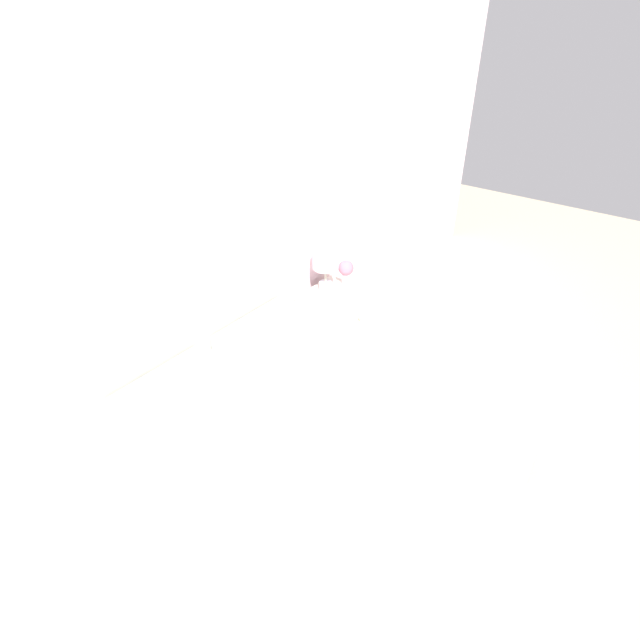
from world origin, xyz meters
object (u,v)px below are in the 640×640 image
(nightstand, at_px, (335,325))
(flower_vase, at_px, (346,270))
(bed, at_px, (309,444))
(table_lamp, at_px, (326,263))

(nightstand, distance_m, flower_vase, 0.45)
(bed, distance_m, nightstand, 1.32)
(table_lamp, relative_size, flower_vase, 1.62)
(bed, xyz_separation_m, table_lamp, (1.15, 0.76, 0.50))
(nightstand, xyz_separation_m, table_lamp, (0.00, 0.10, 0.52))
(bed, bearing_deg, table_lamp, 33.54)
(bed, bearing_deg, nightstand, 29.98)
(bed, xyz_separation_m, flower_vase, (1.33, 0.69, 0.39))
(flower_vase, bearing_deg, nightstand, -169.82)
(table_lamp, bearing_deg, nightstand, -91.00)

